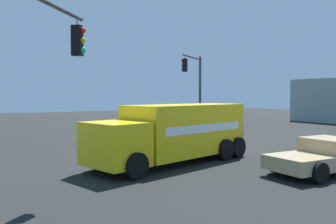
{
  "coord_description": "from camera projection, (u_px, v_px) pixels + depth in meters",
  "views": [
    {
      "loc": [
        16.34,
        -8.39,
        3.11
      ],
      "look_at": [
        2.38,
        -0.55,
        2.34
      ],
      "focal_mm": 38.48,
      "sensor_mm": 36.0,
      "label": 1
    }
  ],
  "objects": [
    {
      "name": "pickup_tan",
      "position": [
        328.0,
        155.0,
        14.28
      ],
      "size": [
        2.27,
        5.21,
        1.38
      ],
      "color": "tan",
      "rests_on": "ground"
    },
    {
      "name": "traffic_light_secondary",
      "position": [
        27.0,
        64.0,
        8.57
      ],
      "size": [
        3.86,
        3.2,
        5.79
      ],
      "color": "#38383D",
      "rests_on": "ground"
    },
    {
      "name": "ground_plane",
      "position": [
        155.0,
        155.0,
        18.49
      ],
      "size": [
        100.0,
        100.0,
        0.0
      ],
      "primitive_type": "plane",
      "color": "black"
    },
    {
      "name": "delivery_truck",
      "position": [
        175.0,
        132.0,
        16.38
      ],
      "size": [
        4.77,
        8.5,
        2.65
      ],
      "color": "yellow",
      "rests_on": "ground"
    },
    {
      "name": "traffic_light_primary",
      "position": [
        195.0,
        82.0,
        28.42
      ],
      "size": [
        2.65,
        3.32,
        6.23
      ],
      "color": "#38383D",
      "rests_on": "ground"
    }
  ]
}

